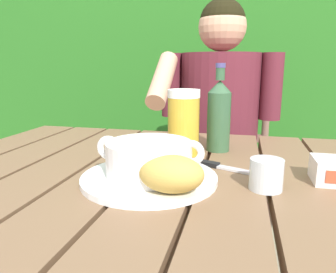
# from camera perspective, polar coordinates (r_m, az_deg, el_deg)

# --- Properties ---
(dining_table) EXTENTS (1.18, 0.91, 0.75)m
(dining_table) POSITION_cam_1_polar(r_m,az_deg,el_deg) (0.70, -0.17, -14.99)
(dining_table) COLOR brown
(dining_table) RESTS_ON ground_plane
(hedge_backdrop) EXTENTS (3.96, 0.90, 2.32)m
(hedge_backdrop) POSITION_cam_1_polar(r_m,az_deg,el_deg) (2.35, 7.78, 12.00)
(hedge_backdrop) COLOR #27681E
(hedge_backdrop) RESTS_ON ground_plane
(chair_near_diner) EXTENTS (0.46, 0.47, 0.93)m
(chair_near_diner) POSITION_cam_1_polar(r_m,az_deg,el_deg) (1.59, 9.15, -6.45)
(chair_near_diner) COLOR brown
(chair_near_diner) RESTS_ON ground_plane
(person_eating) EXTENTS (0.48, 0.47, 1.24)m
(person_eating) POSITION_cam_1_polar(r_m,az_deg,el_deg) (1.33, 8.80, 1.46)
(person_eating) COLOR maroon
(person_eating) RESTS_ON ground_plane
(serving_plate) EXTENTS (0.27, 0.27, 0.01)m
(serving_plate) POSITION_cam_1_polar(r_m,az_deg,el_deg) (0.65, -3.35, -7.40)
(serving_plate) COLOR white
(serving_plate) RESTS_ON dining_table
(soup_bowl) EXTENTS (0.22, 0.17, 0.08)m
(soup_bowl) POSITION_cam_1_polar(r_m,az_deg,el_deg) (0.63, -3.39, -3.82)
(soup_bowl) COLOR white
(soup_bowl) RESTS_ON serving_plate
(bread_roll) EXTENTS (0.12, 0.09, 0.06)m
(bread_roll) POSITION_cam_1_polar(r_m,az_deg,el_deg) (0.55, 0.61, -6.65)
(bread_roll) COLOR gold
(bread_roll) RESTS_ON serving_plate
(beer_glass) EXTENTS (0.08, 0.08, 0.17)m
(beer_glass) POSITION_cam_1_polar(r_m,az_deg,el_deg) (0.82, 2.95, 2.55)
(beer_glass) COLOR gold
(beer_glass) RESTS_ON dining_table
(beer_bottle) EXTENTS (0.06, 0.06, 0.23)m
(beer_bottle) POSITION_cam_1_polar(r_m,az_deg,el_deg) (0.86, 9.08, 3.89)
(beer_bottle) COLOR #345838
(beer_bottle) RESTS_ON dining_table
(water_glass_small) EXTENTS (0.06, 0.06, 0.06)m
(water_glass_small) POSITION_cam_1_polar(r_m,az_deg,el_deg) (0.62, 17.14, -6.48)
(water_glass_small) COLOR silver
(water_glass_small) RESTS_ON dining_table
(table_knife) EXTENTS (0.14, 0.07, 0.01)m
(table_knife) POSITION_cam_1_polar(r_m,az_deg,el_deg) (0.73, 8.78, -5.19)
(table_knife) COLOR silver
(table_knife) RESTS_ON dining_table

